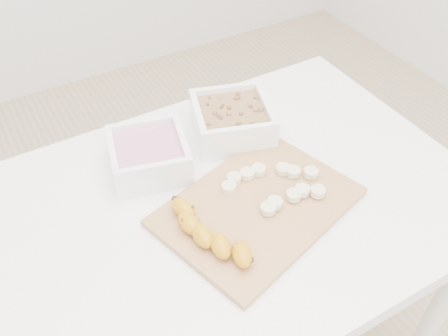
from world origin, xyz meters
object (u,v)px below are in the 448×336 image
table (231,228)px  bowl_yogurt (149,155)px  banana (211,234)px  cutting_board (257,207)px  bowl_granola (232,120)px

table → bowl_yogurt: 0.24m
bowl_yogurt → banana: size_ratio=0.97×
bowl_yogurt → cutting_board: bearing=-58.0°
table → bowl_yogurt: (-0.11, 0.17, 0.13)m
bowl_yogurt → banana: bowl_yogurt is taller
bowl_yogurt → bowl_granola: size_ratio=0.90×
bowl_granola → cutting_board: size_ratio=0.57×
table → cutting_board: size_ratio=2.66×
table → bowl_granola: 0.25m
bowl_yogurt → bowl_granola: bowl_granola is taller
bowl_yogurt → bowl_granola: bearing=3.3°
table → banana: bearing=-138.2°
cutting_board → banana: size_ratio=1.88×
bowl_yogurt → table: bearing=-57.4°
cutting_board → bowl_granola: bearing=71.4°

